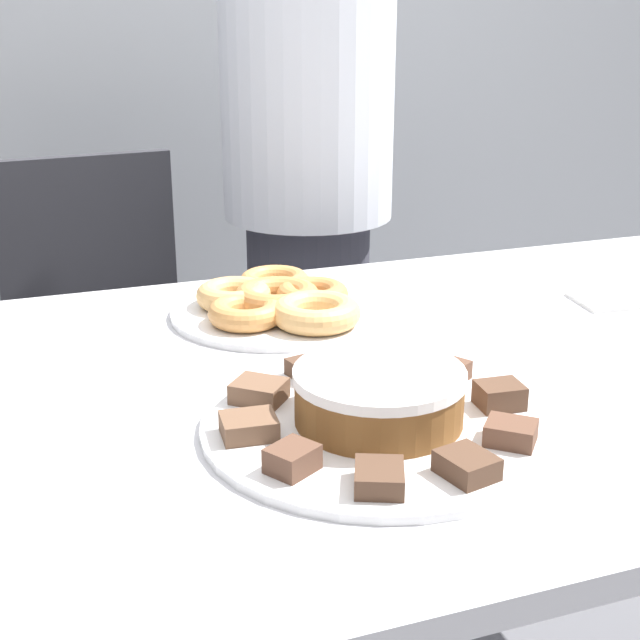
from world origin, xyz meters
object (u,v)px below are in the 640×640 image
Objects in this scene: frosted_cake at (379,395)px; napkin at (613,300)px; office_chair_left at (112,379)px; person_standing at (308,191)px; plate_cake at (378,425)px; plate_donuts at (277,312)px.

frosted_cake is 1.45× the size of napkin.
office_chair_left is at bearing 99.80° from frosted_cake.
napkin is at bearing -67.96° from person_standing.
plate_cake is at bearing 116.57° from frosted_cake.
office_chair_left reaches higher than napkin.
person_standing reaches higher than office_chair_left.
office_chair_left is at bearing 106.63° from plate_donuts.
person_standing is 4.06× the size of plate_cake.
frosted_cake is (0.00, -0.00, 0.04)m from plate_cake.
frosted_cake reaches higher than plate_donuts.
person_standing reaches higher than plate_cake.
person_standing is at bearing 66.39° from plate_donuts.
person_standing is 1.00m from plate_cake.
person_standing is 4.97× the size of plate_donuts.
person_standing is 1.77× the size of office_chair_left.
office_chair_left is 0.75m from plate_donuts.
plate_cake is 2.08× the size of frosted_cake.
office_chair_left is 6.94× the size of napkin.
plate_cake and plate_donuts have the same top height.
plate_cake is at bearing -104.76° from person_standing.
plate_cake is 0.41m from plate_donuts.
person_standing reaches higher than napkin.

